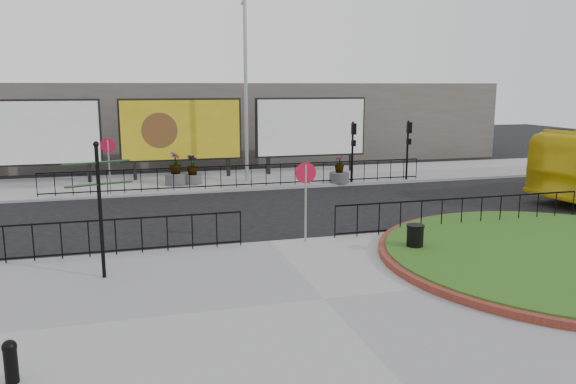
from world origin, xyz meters
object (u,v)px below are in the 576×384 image
object	(u,v)px
billboard_mid	(181,130)
litter_bin	(415,239)
planter_b	(193,172)
planter_c	(339,173)
lamp_post	(246,86)
fingerpost_sign	(99,197)
planter_a	(176,173)
bollard	(10,359)

from	to	relation	value
billboard_mid	litter_bin	xyz separation A→B (m)	(5.15, -15.37, -2.05)
billboard_mid	litter_bin	distance (m)	16.34
planter_b	planter_c	xyz separation A→B (m)	(7.03, -1.60, -0.10)
billboard_mid	lamp_post	world-z (taller)	lamp_post
fingerpost_sign	litter_bin	size ratio (longest dim) A/B	4.05
billboard_mid	fingerpost_sign	world-z (taller)	billboard_mid
planter_b	planter_c	distance (m)	7.21
litter_bin	planter_a	size ratio (longest dim) A/B	0.54
planter_c	planter_b	bearing A→B (deg)	167.17
fingerpost_sign	planter_c	xyz separation A→B (m)	(10.66, 11.53, -1.60)
billboard_mid	bollard	bearing A→B (deg)	-102.83
planter_c	fingerpost_sign	bearing A→B (deg)	-132.74
lamp_post	billboard_mid	bearing A→B (deg)	146.75
bollard	planter_c	world-z (taller)	planter_c
fingerpost_sign	litter_bin	xyz separation A→B (m)	(8.48, -0.27, -1.64)
planter_c	litter_bin	bearing A→B (deg)	-100.46
litter_bin	planter_b	size ratio (longest dim) A/B	0.58
planter_c	billboard_mid	bearing A→B (deg)	154.01
lamp_post	planter_a	world-z (taller)	lamp_post
bollard	planter_b	distance (m)	18.71
billboard_mid	lamp_post	distance (m)	4.23
fingerpost_sign	litter_bin	bearing A→B (deg)	-15.93
lamp_post	bollard	size ratio (longest dim) A/B	12.55
planter_a	planter_c	bearing A→B (deg)	-11.53
bollard	planter_a	size ratio (longest dim) A/B	0.47
billboard_mid	lamp_post	bearing A→B (deg)	-33.25
planter_b	planter_c	size ratio (longest dim) A/B	1.04
litter_bin	fingerpost_sign	bearing A→B (deg)	178.19
planter_a	planter_b	xyz separation A→B (m)	(0.82, -0.00, 0.00)
planter_c	planter_a	bearing A→B (deg)	168.47
billboard_mid	planter_a	size ratio (longest dim) A/B	3.94
litter_bin	planter_a	distance (m)	14.55
lamp_post	planter_b	distance (m)	4.94
billboard_mid	bollard	xyz separation A→B (m)	(-4.56, -20.03, -2.08)
planter_c	lamp_post	bearing A→B (deg)	159.67
fingerpost_sign	litter_bin	world-z (taller)	fingerpost_sign
fingerpost_sign	planter_c	size ratio (longest dim) A/B	2.46
lamp_post	planter_b	bearing A→B (deg)	-180.00
bollard	litter_bin	world-z (taller)	litter_bin
planter_a	litter_bin	bearing A→B (deg)	-67.10
lamp_post	fingerpost_sign	bearing A→B (deg)	-115.77
billboard_mid	planter_a	world-z (taller)	billboard_mid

